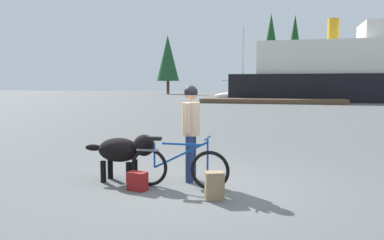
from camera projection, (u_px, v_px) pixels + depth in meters
ground_plane at (199, 186)px, 6.53m from camera, size 160.00×160.00×0.00m
bicycle at (178, 167)px, 6.36m from camera, size 1.73×0.44×0.88m
person_cyclist at (191, 124)px, 6.76m from camera, size 0.32×0.53×1.73m
dog at (124, 150)px, 6.76m from camera, size 1.34×0.51×0.87m
backpack at (214, 186)px, 5.74m from camera, size 0.33×0.29×0.42m
handbag_pannier at (137, 181)px, 6.23m from camera, size 0.35×0.25×0.31m
dock_pier at (272, 101)px, 33.90m from camera, size 12.68×2.84×0.40m
ferry_boat at (366, 72)px, 37.70m from camera, size 26.25×8.64×8.29m
sailboat_moored at (243, 95)px, 40.73m from camera, size 6.10×1.71×7.74m
pine_tree_far_left at (168, 58)px, 63.80m from camera, size 3.81×3.81×9.86m
pine_tree_center at (271, 46)px, 57.35m from camera, size 3.48×3.48×12.33m
pine_tree_mid_back at (295, 45)px, 63.35m from camera, size 3.25×3.25×13.22m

